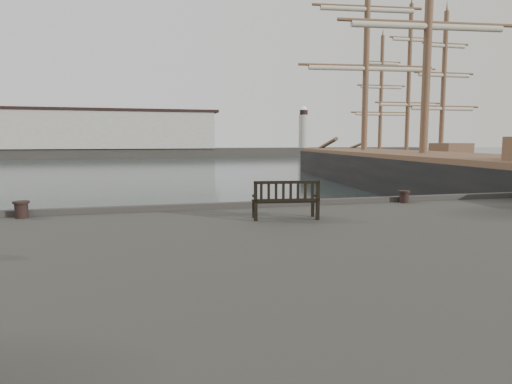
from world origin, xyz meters
TOP-DOWN VIEW (x-y plane):
  - ground at (0.00, 0.00)m, footprint 400.00×400.00m
  - breakwater at (-4.56, 92.00)m, footprint 140.00×9.50m
  - bench at (1.34, -2.61)m, footprint 1.91×0.89m
  - bollard_left at (-5.86, -0.50)m, footprint 0.58×0.58m
  - bollard_right at (6.48, -0.50)m, footprint 0.48×0.48m
  - tall_ship_main at (17.97, 14.85)m, footprint 13.59×42.97m
  - tall_ship_far at (28.97, 33.85)m, footprint 6.49×24.67m

SIDE VIEW (x-z plane):
  - ground at x=0.00m, z-range 0.00..0.00m
  - tall_ship_far at x=28.97m, z-range -9.76..11.18m
  - tall_ship_main at x=17.97m, z-range -15.05..16.64m
  - bollard_right at x=6.48m, z-range 1.56..1.99m
  - bollard_left at x=-5.86m, z-range 1.56..2.04m
  - bench at x=1.34m, z-range 1.37..2.43m
  - breakwater at x=-4.56m, z-range -1.80..10.40m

